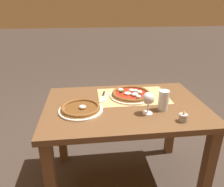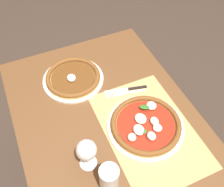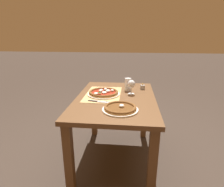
{
  "view_description": "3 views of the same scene",
  "coord_description": "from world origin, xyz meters",
  "px_view_note": "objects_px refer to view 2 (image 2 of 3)",
  "views": [
    {
      "loc": [
        0.27,
        1.44,
        1.45
      ],
      "look_at": [
        0.09,
        -0.1,
        0.79
      ],
      "focal_mm": 35.0,
      "sensor_mm": 36.0,
      "label": 1
    },
    {
      "loc": [
        -0.58,
        0.25,
        1.73
      ],
      "look_at": [
        0.11,
        -0.05,
        0.82
      ],
      "focal_mm": 42.0,
      "sensor_mm": 36.0,
      "label": 2
    },
    {
      "loc": [
        1.79,
        0.15,
        1.37
      ],
      "look_at": [
        0.12,
        -0.03,
        0.82
      ],
      "focal_mm": 30.0,
      "sensor_mm": 36.0,
      "label": 3
    }
  ],
  "objects_px": {
    "fork": "(125,93)",
    "knife": "(126,90)",
    "pizza_near": "(146,125)",
    "pint_glass": "(109,180)",
    "wine_glass": "(86,151)",
    "pizza_far": "(73,78)"
  },
  "relations": [
    {
      "from": "wine_glass",
      "to": "knife",
      "type": "distance_m",
      "value": 0.43
    },
    {
      "from": "fork",
      "to": "pint_glass",
      "type": "bearing_deg",
      "value": 146.67
    },
    {
      "from": "pizza_far",
      "to": "knife",
      "type": "height_order",
      "value": "pizza_far"
    },
    {
      "from": "pizza_near",
      "to": "pint_glass",
      "type": "relative_size",
      "value": 2.34
    },
    {
      "from": "pizza_near",
      "to": "pizza_far",
      "type": "height_order",
      "value": "pizza_near"
    },
    {
      "from": "pizza_near",
      "to": "pint_glass",
      "type": "height_order",
      "value": "pint_glass"
    },
    {
      "from": "knife",
      "to": "pizza_far",
      "type": "bearing_deg",
      "value": 51.84
    },
    {
      "from": "fork",
      "to": "knife",
      "type": "relative_size",
      "value": 0.93
    },
    {
      "from": "wine_glass",
      "to": "pint_glass",
      "type": "height_order",
      "value": "wine_glass"
    },
    {
      "from": "wine_glass",
      "to": "knife",
      "type": "height_order",
      "value": "wine_glass"
    },
    {
      "from": "pint_glass",
      "to": "pizza_far",
      "type": "bearing_deg",
      "value": -4.94
    },
    {
      "from": "pizza_near",
      "to": "fork",
      "type": "distance_m",
      "value": 0.21
    },
    {
      "from": "pizza_far",
      "to": "fork",
      "type": "xyz_separation_m",
      "value": [
        -0.19,
        -0.2,
        -0.01
      ]
    },
    {
      "from": "wine_glass",
      "to": "knife",
      "type": "bearing_deg",
      "value": -46.81
    },
    {
      "from": "pizza_near",
      "to": "wine_glass",
      "type": "height_order",
      "value": "wine_glass"
    },
    {
      "from": "knife",
      "to": "fork",
      "type": "bearing_deg",
      "value": 152.48
    },
    {
      "from": "pizza_near",
      "to": "knife",
      "type": "bearing_deg",
      "value": -3.53
    },
    {
      "from": "pizza_near",
      "to": "pint_glass",
      "type": "bearing_deg",
      "value": 125.13
    },
    {
      "from": "pizza_far",
      "to": "fork",
      "type": "distance_m",
      "value": 0.28
    },
    {
      "from": "pizza_near",
      "to": "pint_glass",
      "type": "distance_m",
      "value": 0.31
    },
    {
      "from": "pint_glass",
      "to": "knife",
      "type": "distance_m",
      "value": 0.49
    },
    {
      "from": "wine_glass",
      "to": "fork",
      "type": "height_order",
      "value": "wine_glass"
    }
  ]
}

